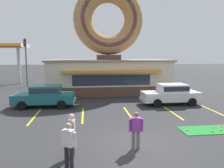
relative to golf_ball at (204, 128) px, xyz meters
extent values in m
plane|color=#2D2D30|center=(-4.08, -1.68, -0.05)|extent=(160.00, 160.00, 0.00)
cube|color=brown|center=(-3.84, 12.32, 0.40)|extent=(12.00, 6.00, 0.90)
cube|color=beige|center=(-3.84, 12.32, 2.00)|extent=(12.00, 6.00, 2.30)
cube|color=gray|center=(-3.84, 12.32, 3.23)|extent=(12.30, 6.30, 0.16)
cube|color=orange|center=(-3.84, 9.02, 2.30)|extent=(9.00, 0.60, 0.20)
cube|color=#232D3D|center=(-3.84, 9.30, 1.50)|extent=(7.20, 0.03, 1.00)
cube|color=brown|center=(-3.84, 12.32, 3.56)|extent=(2.40, 1.80, 0.50)
torus|color=#B27F4C|center=(-3.84, 12.32, 7.36)|extent=(7.10, 1.90, 7.10)
torus|color=#D8728C|center=(-3.84, 11.89, 7.36)|extent=(6.25, 1.05, 6.24)
cube|color=#1E842D|center=(0.75, -0.29, -0.04)|extent=(4.27, 1.31, 0.03)
torus|color=#D17F47|center=(0.63, -0.48, 0.00)|extent=(0.13, 0.13, 0.04)
torus|color=#D8667F|center=(0.46, -0.04, 0.00)|extent=(0.13, 0.13, 0.04)
torus|color=#D8667F|center=(0.09, -0.62, 0.00)|extent=(0.13, 0.13, 0.04)
torus|color=#D8667F|center=(1.02, 0.06, 0.00)|extent=(0.13, 0.13, 0.04)
torus|color=#D8667F|center=(-1.06, -0.27, 0.00)|extent=(0.13, 0.13, 0.04)
sphere|color=white|center=(0.00, 0.00, 0.00)|extent=(0.04, 0.04, 0.04)
cube|color=#196066|center=(-9.30, 5.97, 0.61)|extent=(4.43, 1.85, 0.68)
cube|color=#196066|center=(-9.15, 5.97, 1.25)|extent=(2.13, 1.60, 0.60)
cube|color=#232D3D|center=(-9.15, 5.97, 1.27)|extent=(2.05, 1.62, 0.36)
cube|color=silver|center=(-11.53, 6.02, 0.37)|extent=(0.13, 1.67, 0.24)
cube|color=silver|center=(-7.07, 5.93, 0.37)|extent=(0.13, 1.67, 0.24)
cylinder|color=black|center=(-10.68, 5.12, 0.27)|extent=(0.64, 0.23, 0.64)
cylinder|color=black|center=(-10.65, 6.88, 0.27)|extent=(0.64, 0.23, 0.64)
cylinder|color=black|center=(-7.96, 5.07, 0.27)|extent=(0.64, 0.23, 0.64)
cylinder|color=black|center=(-7.92, 6.82, 0.27)|extent=(0.64, 0.23, 0.64)
cube|color=silver|center=(0.36, 5.69, 0.61)|extent=(4.44, 1.87, 0.68)
cube|color=silver|center=(0.51, 5.69, 1.25)|extent=(2.14, 1.61, 0.60)
cube|color=#232D3D|center=(0.51, 5.69, 1.27)|extent=(2.06, 1.64, 0.36)
cube|color=silver|center=(-1.87, 5.63, 0.37)|extent=(0.14, 1.67, 0.24)
cube|color=silver|center=(2.59, 5.75, 0.37)|extent=(0.14, 1.67, 0.24)
cylinder|color=black|center=(-0.98, 4.77, 0.27)|extent=(0.65, 0.24, 0.64)
cylinder|color=black|center=(-1.03, 6.53, 0.27)|extent=(0.65, 0.24, 0.64)
cylinder|color=black|center=(1.75, 4.84, 0.27)|extent=(0.65, 0.24, 0.64)
cylinder|color=black|center=(1.70, 6.60, 0.27)|extent=(0.65, 0.24, 0.64)
cylinder|color=#232328|center=(-6.72, -2.37, 0.36)|extent=(0.15, 0.15, 0.83)
cylinder|color=#232328|center=(-6.73, -2.57, 0.36)|extent=(0.15, 0.15, 0.83)
cube|color=gray|center=(-6.72, -2.47, 1.08)|extent=(0.27, 0.40, 0.61)
cylinder|color=gray|center=(-6.70, -2.22, 1.05)|extent=(0.10, 0.10, 0.56)
cylinder|color=gray|center=(-6.75, -2.72, 1.05)|extent=(0.10, 0.10, 0.56)
sphere|color=beige|center=(-6.72, -2.47, 1.53)|extent=(0.22, 0.22, 0.22)
cylinder|color=slate|center=(-4.07, -2.08, 0.34)|extent=(0.15, 0.15, 0.77)
cylinder|color=slate|center=(-4.27, -2.07, 0.34)|extent=(0.15, 0.15, 0.77)
cube|color=#8C3393|center=(-4.17, -2.08, 1.01)|extent=(0.39, 0.25, 0.57)
cylinder|color=#8C3393|center=(-3.92, -2.08, 0.98)|extent=(0.10, 0.10, 0.52)
cylinder|color=#8C3393|center=(-4.42, -2.07, 0.98)|extent=(0.10, 0.10, 0.52)
sphere|color=brown|center=(-4.17, -2.08, 1.42)|extent=(0.21, 0.21, 0.21)
cylinder|color=#232328|center=(-6.69, -3.33, 0.34)|extent=(0.15, 0.15, 0.79)
cylinder|color=#232328|center=(-6.86, -3.23, 0.34)|extent=(0.15, 0.15, 0.79)
cube|color=silver|center=(-6.77, -3.28, 1.02)|extent=(0.45, 0.40, 0.58)
cylinder|color=silver|center=(-6.56, -3.41, 0.99)|extent=(0.10, 0.10, 0.53)
cylinder|color=silver|center=(-6.99, -3.15, 0.99)|extent=(0.10, 0.10, 0.53)
sphere|color=tan|center=(-6.77, -3.28, 1.45)|extent=(0.21, 0.21, 0.21)
cylinder|color=#1E662D|center=(-8.91, 8.99, 0.42)|extent=(0.56, 0.56, 0.95)
torus|color=#123D1B|center=(-8.91, 8.99, 0.90)|extent=(0.57, 0.57, 0.05)
cylinder|color=#595B60|center=(-13.37, 17.07, 2.85)|extent=(0.16, 0.16, 5.80)
cube|color=black|center=(-13.37, 16.89, 5.20)|extent=(0.28, 0.24, 0.90)
sphere|color=red|center=(-13.37, 16.77, 5.50)|extent=(0.18, 0.18, 0.18)
sphere|color=orange|center=(-13.37, 16.77, 5.20)|extent=(0.18, 0.18, 0.18)
sphere|color=green|center=(-13.37, 16.77, 4.90)|extent=(0.18, 0.18, 0.18)
cylinder|color=silver|center=(-15.10, 20.01, 2.35)|extent=(0.40, 0.40, 4.80)
cube|color=yellow|center=(-9.42, 3.32, -0.05)|extent=(0.12, 3.60, 0.01)
cube|color=yellow|center=(-6.42, 3.32, -0.05)|extent=(0.12, 3.60, 0.01)
cube|color=yellow|center=(-3.42, 3.32, -0.05)|extent=(0.12, 3.60, 0.01)
cube|color=yellow|center=(-0.42, 3.32, -0.05)|extent=(0.12, 3.60, 0.01)
cube|color=yellow|center=(2.58, 3.32, -0.05)|extent=(0.12, 3.60, 0.01)
camera|label=1|loc=(-6.13, -10.46, 3.81)|focal=35.00mm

